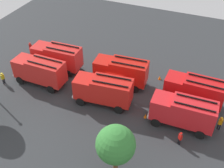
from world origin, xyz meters
TOP-DOWN VIEW (x-y plane):
  - ground_plane at (0.00, 0.00)m, footprint 56.18×56.18m
  - fire_truck_0 at (-9.97, -1.90)m, footprint 7.24×2.84m
  - fire_truck_1 at (-0.39, -2.19)m, footprint 7.36×3.19m
  - fire_truck_2 at (9.22, -1.96)m, footprint 7.28×2.95m
  - fire_truck_3 at (-9.49, 2.31)m, footprint 7.25×2.88m
  - fire_truck_4 at (0.16, 2.27)m, footprint 7.41×3.35m
  - fire_truck_5 at (9.54, 1.88)m, footprint 7.22×2.81m
  - firefighter_0 at (15.51, -4.09)m, footprint 0.45×0.31m
  - firefighter_1 at (14.27, 3.93)m, footprint 0.33×0.46m
  - firefighter_2 at (-9.91, 5.12)m, footprint 0.47×0.47m
  - firefighter_3 at (-13.57, 1.34)m, footprint 0.44×0.29m
  - firefighter_4 at (13.71, 1.54)m, footprint 0.40×0.48m
  - tree_0 at (-4.85, 10.75)m, footprint 3.69×3.69m
  - traffic_cone_0 at (-5.02, -5.16)m, footprint 0.39×0.39m
  - traffic_cone_1 at (-5.42, 2.71)m, footprint 0.41×0.41m

SIDE VIEW (x-z plane):
  - ground_plane at x=0.00m, z-range 0.00..0.00m
  - traffic_cone_0 at x=-5.02m, z-range 0.00..0.56m
  - traffic_cone_1 at x=-5.42m, z-range 0.00..0.59m
  - firefighter_2 at x=-9.91m, z-range 0.10..1.79m
  - firefighter_4 at x=13.71m, z-range 0.10..1.81m
  - firefighter_1 at x=14.27m, z-range 0.11..1.83m
  - firefighter_0 at x=15.51m, z-range 0.11..1.85m
  - firefighter_3 at x=-13.57m, z-range 0.12..1.91m
  - fire_truck_0 at x=-9.97m, z-range 0.21..4.09m
  - fire_truck_1 at x=-0.39m, z-range 0.21..4.09m
  - fire_truck_2 at x=9.22m, z-range 0.21..4.09m
  - fire_truck_3 at x=-9.49m, z-range 0.21..4.09m
  - fire_truck_4 at x=0.16m, z-range 0.21..4.09m
  - fire_truck_5 at x=9.54m, z-range 0.21..4.09m
  - tree_0 at x=-4.85m, z-range 0.99..6.71m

